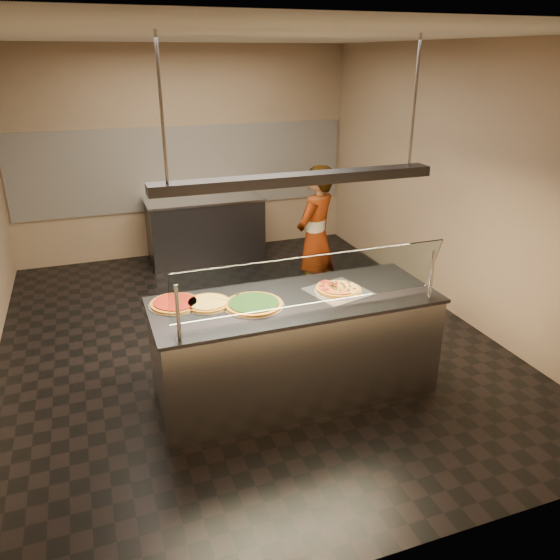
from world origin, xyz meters
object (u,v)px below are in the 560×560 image
object	(u,v)px
serving_counter	(295,346)
perforated_tray	(338,291)
heat_lamp_housing	(297,179)
pizza_tomato	(175,303)
prep_table	(206,229)
pizza_spinach	(254,304)
pizza_cheese	(208,303)
half_pizza_pepperoni	(328,289)
half_pizza_sausage	(348,287)
sneeze_guard	(312,281)
worker	(315,238)
pizza_spatula	(230,298)

from	to	relation	value
serving_counter	perforated_tray	size ratio (longest dim) A/B	4.30
heat_lamp_housing	pizza_tomato	bearing A→B (deg)	167.05
perforated_tray	prep_table	xyz separation A→B (m)	(-0.38, 3.69, -0.47)
serving_counter	pizza_spinach	bearing A→B (deg)	-178.02
pizza_cheese	heat_lamp_housing	bearing A→B (deg)	-11.08
half_pizza_pepperoni	half_pizza_sausage	size ratio (longest dim) A/B	1.00
serving_counter	perforated_tray	world-z (taller)	perforated_tray
pizza_spinach	pizza_tomato	bearing A→B (deg)	158.45
half_pizza_pepperoni	prep_table	bearing A→B (deg)	94.39
sneeze_guard	heat_lamp_housing	size ratio (longest dim) A/B	0.96
half_pizza_sausage	prep_table	xyz separation A→B (m)	(-0.47, 3.69, -0.49)
pizza_spinach	worker	size ratio (longest dim) A/B	0.30
serving_counter	half_pizza_pepperoni	size ratio (longest dim) A/B	5.78
prep_table	heat_lamp_housing	distance (m)	3.99
pizza_tomato	pizza_spatula	bearing A→B (deg)	-11.94
perforated_tray	half_pizza_sausage	xyz separation A→B (m)	(0.09, -0.00, 0.02)
half_pizza_pepperoni	pizza_spinach	size ratio (longest dim) A/B	0.83
pizza_spinach	heat_lamp_housing	xyz separation A→B (m)	(0.38, 0.01, 1.00)
prep_table	worker	bearing A→B (deg)	-66.71
half_pizza_sausage	worker	size ratio (longest dim) A/B	0.25
sneeze_guard	worker	distance (m)	2.24
pizza_cheese	perforated_tray	bearing A→B (deg)	-6.46
pizza_spinach	worker	xyz separation A→B (m)	(1.28, 1.68, -0.09)
half_pizza_sausage	prep_table	bearing A→B (deg)	97.25
serving_counter	prep_table	distance (m)	3.71
pizza_tomato	worker	xyz separation A→B (m)	(1.89, 1.44, -0.09)
perforated_tray	half_pizza_pepperoni	distance (m)	0.10
pizza_tomato	prep_table	bearing A→B (deg)	73.83
pizza_spinach	pizza_cheese	bearing A→B (deg)	156.03
half_pizza_sausage	heat_lamp_housing	bearing A→B (deg)	-178.54
serving_counter	sneeze_guard	distance (m)	0.83
serving_counter	heat_lamp_housing	size ratio (longest dim) A/B	1.07
half_pizza_sausage	pizza_spinach	xyz separation A→B (m)	(-0.88, -0.03, -0.01)
half_pizza_pepperoni	pizza_cheese	size ratio (longest dim) A/B	1.04
prep_table	pizza_spatula	bearing A→B (deg)	-99.07
half_pizza_sausage	worker	bearing A→B (deg)	76.23
pizza_cheese	pizza_spinach	bearing A→B (deg)	-23.97
half_pizza_pepperoni	perforated_tray	bearing A→B (deg)	-1.30
pizza_cheese	pizza_tomato	distance (m)	0.27
half_pizza_pepperoni	heat_lamp_housing	xyz separation A→B (m)	(-0.31, -0.02, 0.99)
pizza_spatula	perforated_tray	bearing A→B (deg)	-7.14
sneeze_guard	heat_lamp_housing	world-z (taller)	heat_lamp_housing
heat_lamp_housing	half_pizza_pepperoni	bearing A→B (deg)	2.97
sneeze_guard	worker	xyz separation A→B (m)	(0.90, 2.01, -0.37)
pizza_tomato	prep_table	xyz separation A→B (m)	(1.01, 3.48, -0.48)
prep_table	heat_lamp_housing	xyz separation A→B (m)	(-0.03, -3.71, 1.48)
serving_counter	half_pizza_sausage	xyz separation A→B (m)	(0.50, 0.01, 0.49)
pizza_tomato	worker	size ratio (longest dim) A/B	0.26
pizza_cheese	worker	size ratio (longest dim) A/B	0.24
sneeze_guard	half_pizza_sausage	xyz separation A→B (m)	(0.50, 0.36, -0.27)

